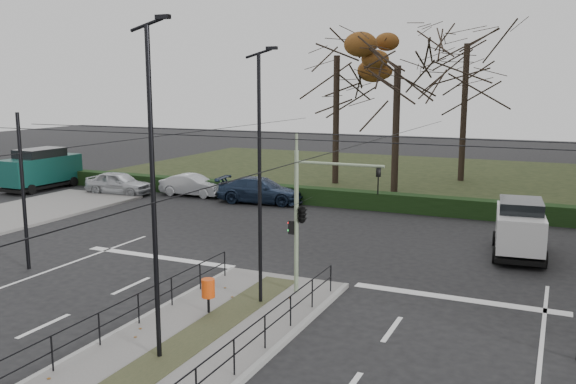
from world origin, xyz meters
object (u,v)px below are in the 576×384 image
at_px(parked_car_second, 192,185).
at_px(bare_tree_center, 467,54).
at_px(green_van, 41,168).
at_px(parked_car_first, 119,183).
at_px(streetlamp_median_near, 154,192).
at_px(white_van, 520,227).
at_px(litter_bin, 208,289).
at_px(rust_tree, 337,56).
at_px(bare_tree_near, 398,75).
at_px(parked_car_third, 261,190).
at_px(traffic_light, 304,211).
at_px(streetlamp_median_far, 260,177).

xyz_separation_m(parked_car_second, bare_tree_center, (14.73, 13.00, 8.50)).
bearing_deg(green_van, parked_car_first, 4.91).
height_order(streetlamp_median_near, white_van, streetlamp_median_near).
bearing_deg(parked_car_second, white_van, -109.14).
height_order(litter_bin, parked_car_second, parked_car_second).
xyz_separation_m(white_van, green_van, (-30.76, 4.14, 0.20)).
xyz_separation_m(rust_tree, bare_tree_near, (5.06, -3.00, -1.41)).
xyz_separation_m(parked_car_third, rust_tree, (1.72, 8.37, 8.23)).
relative_size(streetlamp_median_near, bare_tree_center, 0.65).
xyz_separation_m(streetlamp_median_near, parked_car_second, (-12.39, 20.48, -3.74)).
bearing_deg(parked_car_first, traffic_light, -128.22).
bearing_deg(bare_tree_near, streetlamp_median_far, -86.91).
height_order(streetlamp_median_near, parked_car_first, streetlamp_median_near).
bearing_deg(streetlamp_median_near, parked_car_third, 110.02).
bearing_deg(litter_bin, traffic_light, 55.95).
bearing_deg(white_van, bare_tree_near, 125.90).
bearing_deg(bare_tree_center, parked_car_first, -143.04).
distance_m(rust_tree, bare_tree_center, 9.37).
distance_m(traffic_light, parked_car_third, 16.83).
distance_m(green_van, rust_tree, 21.61).
height_order(rust_tree, bare_tree_center, bare_tree_center).
bearing_deg(parked_car_first, bare_tree_near, -71.16).
bearing_deg(parked_car_second, green_van, 99.11).
distance_m(litter_bin, parked_car_second, 21.01).
bearing_deg(green_van, bare_tree_center, 30.62).
distance_m(parked_car_first, bare_tree_near, 18.98).
bearing_deg(bare_tree_near, streetlamp_median_near, -88.69).
bearing_deg(litter_bin, parked_car_third, 111.92).
relative_size(white_van, green_van, 0.80).
height_order(parked_car_first, rust_tree, rust_tree).
bearing_deg(parked_car_first, white_van, -104.00).
xyz_separation_m(white_van, bare_tree_near, (-8.20, 11.33, 6.35)).
bearing_deg(rust_tree, traffic_light, -72.55).
distance_m(parked_car_second, bare_tree_center, 21.40).
distance_m(litter_bin, bare_tree_center, 31.56).
bearing_deg(streetlamp_median_far, traffic_light, 57.24).
bearing_deg(traffic_light, white_van, 53.10).
bearing_deg(parked_car_second, traffic_light, -138.10).
height_order(litter_bin, rust_tree, rust_tree).
distance_m(rust_tree, bare_tree_near, 6.05).
bearing_deg(green_van, streetlamp_median_far, -30.15).
xyz_separation_m(streetlamp_median_far, parked_car_third, (-7.91, 15.58, -3.43)).
distance_m(streetlamp_median_near, parked_car_second, 24.22).
height_order(litter_bin, parked_car_first, parked_car_first).
bearing_deg(green_van, litter_bin, -33.94).
bearing_deg(parked_car_second, bare_tree_center, -50.43).
bearing_deg(rust_tree, streetlamp_median_near, -78.82).
bearing_deg(white_van, parked_car_second, 162.71).
height_order(traffic_light, rust_tree, rust_tree).
distance_m(green_van, bare_tree_near, 24.46).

